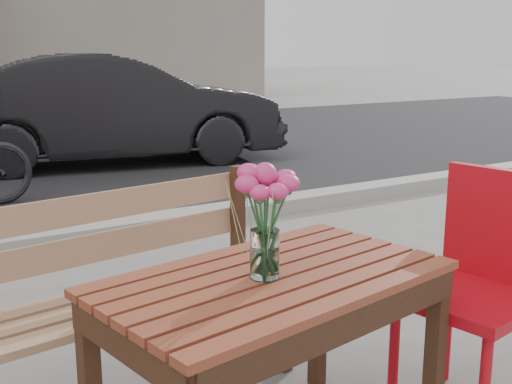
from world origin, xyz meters
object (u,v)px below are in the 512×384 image
(main_table, at_px, (273,307))
(main_vase, at_px, (265,207))
(parked_car, at_px, (113,109))
(red_chair, at_px, (482,275))

(main_table, distance_m, main_vase, 0.33)
(main_table, relative_size, parked_car, 0.30)
(red_chair, bearing_deg, parked_car, 163.33)
(main_vase, height_order, parked_car, parked_car)
(red_chair, height_order, parked_car, parked_car)
(main_table, distance_m, parked_car, 6.01)
(parked_car, bearing_deg, main_table, 176.15)
(red_chair, xyz_separation_m, main_vase, (-0.90, 0.08, 0.36))
(main_vase, xyz_separation_m, parked_car, (1.58, 5.82, -0.24))
(main_table, bearing_deg, parked_car, 65.63)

